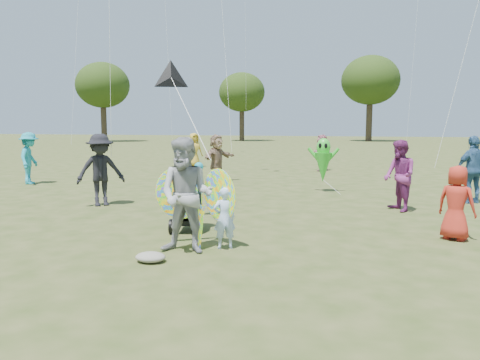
# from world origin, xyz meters

# --- Properties ---
(ground) EXTENTS (160.00, 160.00, 0.00)m
(ground) POSITION_xyz_m (0.00, 0.00, 0.00)
(ground) COLOR #51592B
(ground) RESTS_ON ground
(child_girl) EXTENTS (0.47, 0.42, 1.09)m
(child_girl) POSITION_xyz_m (-0.20, 0.49, 0.55)
(child_girl) COLOR #B4D1FF
(child_girl) RESTS_ON ground
(adult_man) EXTENTS (0.98, 0.78, 1.97)m
(adult_man) POSITION_xyz_m (-0.74, 0.07, 0.98)
(adult_man) COLOR #97989D
(adult_man) RESTS_ON ground
(grey_bag) EXTENTS (0.49, 0.40, 0.16)m
(grey_bag) POSITION_xyz_m (-1.09, -0.61, 0.08)
(grey_bag) COLOR gray
(grey_bag) RESTS_ON ground
(crowd_a) EXTENTS (0.82, 0.73, 1.42)m
(crowd_a) POSITION_xyz_m (3.82, 2.26, 0.71)
(crowd_a) COLOR red
(crowd_a) RESTS_ON ground
(crowd_b) EXTENTS (1.41, 1.35, 1.93)m
(crowd_b) POSITION_xyz_m (-4.69, 3.76, 0.96)
(crowd_b) COLOR black
(crowd_b) RESTS_ON ground
(crowd_c) EXTENTS (1.18, 0.92, 1.87)m
(crowd_c) POSITION_xyz_m (4.99, 6.90, 0.93)
(crowd_c) COLOR #2E5680
(crowd_c) RESTS_ON ground
(crowd_d) EXTENTS (1.06, 1.76, 1.81)m
(crowd_d) POSITION_xyz_m (-3.33, 9.49, 0.90)
(crowd_d) COLOR #927359
(crowd_d) RESTS_ON ground
(crowd_e) EXTENTS (0.98, 1.08, 1.80)m
(crowd_e) POSITION_xyz_m (2.95, 5.07, 0.90)
(crowd_e) COLOR #7F2A6F
(crowd_e) RESTS_ON ground
(crowd_g) EXTENTS (0.97, 1.01, 1.74)m
(crowd_g) POSITION_xyz_m (-6.39, 15.09, 0.87)
(crowd_g) COLOR gold
(crowd_g) RESTS_ON ground
(crowd_i) EXTENTS (1.11, 1.40, 1.89)m
(crowd_i) POSITION_xyz_m (-9.74, 7.13, 0.95)
(crowd_i) COLOR teal
(crowd_i) RESTS_ON ground
(crowd_j) EXTENTS (0.62, 1.61, 1.71)m
(crowd_j) POSITION_xyz_m (0.05, 14.89, 0.85)
(crowd_j) COLOR #A75F6E
(crowd_j) RESTS_ON ground
(jogging_stroller) EXTENTS (0.64, 1.11, 1.09)m
(jogging_stroller) POSITION_xyz_m (-1.32, 1.64, 0.61)
(jogging_stroller) COLOR black
(jogging_stroller) RESTS_ON ground
(butterfly_kite) EXTENTS (1.74, 0.75, 1.71)m
(butterfly_kite) POSITION_xyz_m (-0.70, 0.57, 0.75)
(butterfly_kite) COLOR #E22342
(butterfly_kite) RESTS_ON ground
(delta_kite_rig) EXTENTS (2.06, 2.41, 2.00)m
(delta_kite_rig) POSITION_xyz_m (-1.94, 2.25, 3.16)
(delta_kite_rig) COLOR black
(delta_kite_rig) RESTS_ON ground
(alien_kite) EXTENTS (1.12, 0.69, 1.74)m
(alien_kite) POSITION_xyz_m (0.78, 7.94, 0.97)
(alien_kite) COLOR green
(alien_kite) RESTS_ON ground
(tree_line) EXTENTS (91.78, 33.60, 10.79)m
(tree_line) POSITION_xyz_m (3.67, 44.99, 6.86)
(tree_line) COLOR #3A2D21
(tree_line) RESTS_ON ground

